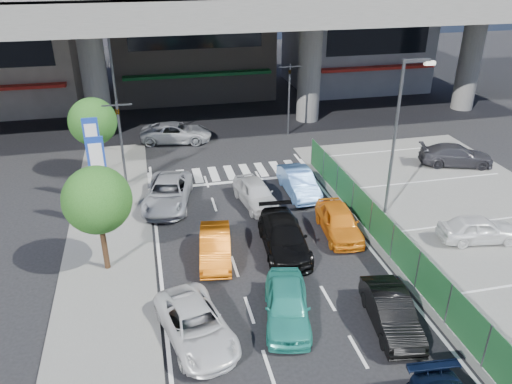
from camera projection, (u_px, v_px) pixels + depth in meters
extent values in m
plane|color=black|center=(289.00, 304.00, 19.54)|extent=(120.00, 120.00, 0.00)
cube|color=slate|center=(501.00, 243.00, 23.50)|extent=(12.00, 28.00, 0.06)
cube|color=slate|center=(108.00, 268.00, 21.60)|extent=(4.00, 30.00, 0.12)
cylinder|color=#63635E|center=(95.00, 81.00, 35.38)|extent=(1.80, 1.80, 8.00)
cylinder|color=#63635E|center=(309.00, 70.00, 38.61)|extent=(1.80, 1.80, 8.00)
cylinder|color=#63635E|center=(470.00, 62.00, 41.44)|extent=(1.80, 1.80, 8.00)
cube|color=#63635E|center=(204.00, 4.00, 34.79)|extent=(64.00, 14.00, 2.00)
cube|color=gray|center=(188.00, 9.00, 45.06)|extent=(14.00, 10.00, 15.00)
cube|color=#125A24|center=(198.00, 74.00, 42.68)|extent=(12.60, 1.60, 0.25)
cube|color=black|center=(194.00, 6.00, 40.34)|extent=(11.20, 0.10, 6.75)
cube|color=gray|center=(356.00, 23.00, 48.08)|extent=(12.00, 10.00, 12.00)
cube|color=red|center=(376.00, 67.00, 45.04)|extent=(10.80, 1.60, 0.25)
cube|color=black|center=(380.00, 23.00, 43.43)|extent=(9.60, 0.10, 5.40)
cylinder|color=#595B60|center=(122.00, 147.00, 27.63)|extent=(0.14, 0.14, 5.20)
cube|color=#595B60|center=(117.00, 105.00, 26.57)|extent=(1.60, 0.08, 0.08)
imported|color=black|center=(117.00, 110.00, 26.70)|extent=(0.26, 1.24, 0.50)
cylinder|color=#595B60|center=(289.00, 100.00, 36.11)|extent=(0.14, 0.14, 5.20)
cube|color=#595B60|center=(290.00, 67.00, 35.04)|extent=(1.60, 0.08, 0.08)
imported|color=black|center=(290.00, 71.00, 35.18)|extent=(0.26, 1.24, 0.50)
cylinder|color=#595B60|center=(394.00, 142.00, 24.43)|extent=(0.16, 0.16, 8.00)
cube|color=#595B60|center=(416.00, 61.00, 22.83)|extent=(1.40, 0.15, 0.15)
cube|color=silver|center=(430.00, 63.00, 23.03)|extent=(0.50, 0.22, 0.18)
cylinder|color=#595B60|center=(116.00, 95.00, 32.19)|extent=(0.16, 0.16, 8.00)
cube|color=#595B60|center=(118.00, 32.00, 30.59)|extent=(1.40, 0.15, 0.15)
cube|color=silver|center=(130.00, 34.00, 30.79)|extent=(0.50, 0.22, 0.18)
cylinder|color=#595B60|center=(104.00, 206.00, 24.60)|extent=(0.10, 0.10, 2.20)
cube|color=#16349C|center=(98.00, 167.00, 23.67)|extent=(0.80, 0.12, 3.00)
cube|color=white|center=(98.00, 167.00, 23.61)|extent=(0.60, 0.02, 2.40)
cylinder|color=#595B60|center=(99.00, 181.00, 27.14)|extent=(0.10, 0.10, 2.20)
cube|color=#16349C|center=(93.00, 145.00, 26.21)|extent=(0.80, 0.12, 3.00)
cube|color=white|center=(93.00, 146.00, 26.15)|extent=(0.60, 0.02, 2.40)
cylinder|color=#382314|center=(105.00, 246.00, 21.10)|extent=(0.24, 0.24, 2.40)
sphere|color=#1B4413|center=(97.00, 200.00, 20.12)|extent=(2.80, 2.80, 2.80)
cylinder|color=#382314|center=(98.00, 156.00, 30.11)|extent=(0.24, 0.24, 2.40)
sphere|color=#1B4413|center=(93.00, 122.00, 29.14)|extent=(2.80, 2.80, 2.80)
imported|color=silver|center=(196.00, 325.00, 17.56)|extent=(2.98, 4.77, 1.23)
imported|color=teal|center=(287.00, 305.00, 18.45)|extent=(2.50, 4.31, 1.38)
imported|color=black|center=(391.00, 312.00, 18.12)|extent=(1.90, 4.06, 1.29)
imported|color=orange|center=(215.00, 247.00, 22.11)|extent=(1.87, 3.98, 1.26)
imported|color=black|center=(284.00, 237.00, 22.75)|extent=(2.30, 4.89, 1.38)
imported|color=orange|center=(339.00, 221.00, 24.02)|extent=(1.98, 4.18, 1.38)
imported|color=#AEB0B7|center=(168.00, 193.00, 26.78)|extent=(3.26, 5.33, 1.38)
imported|color=silver|center=(256.00, 193.00, 26.80)|extent=(2.14, 4.18, 1.36)
imported|color=#588CD1|center=(299.00, 182.00, 28.00)|extent=(1.51, 4.21, 1.38)
imported|color=#B4B7BC|center=(176.00, 133.00, 35.49)|extent=(5.31, 3.14, 1.38)
imported|color=white|center=(479.00, 229.00, 23.39)|extent=(3.89, 2.01, 1.27)
imported|color=#343339|center=(456.00, 155.00, 31.58)|extent=(4.86, 3.12, 1.31)
cone|color=#EA3C0D|center=(388.00, 240.00, 23.01)|extent=(0.47, 0.47, 0.69)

